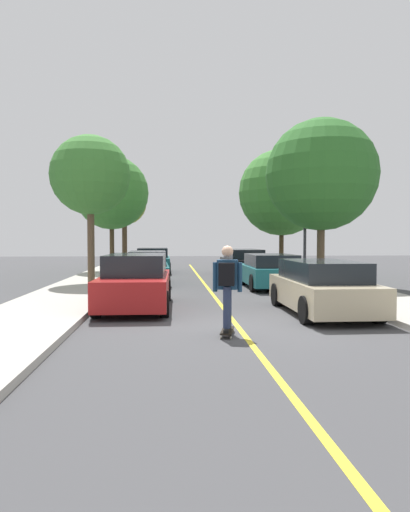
{
  "coord_description": "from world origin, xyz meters",
  "views": [
    {
      "loc": [
        -1.48,
        -9.75,
        1.91
      ],
      "look_at": [
        -0.1,
        7.9,
        1.24
      ],
      "focal_mm": 32.15,
      "sensor_mm": 36.0,
      "label": 1
    }
  ],
  "objects_px": {
    "parked_car_left_nearest": "(136,282)",
    "street_tree_right_nearest": "(321,175)",
    "skateboarder": "(227,282)",
    "parked_car_left_far": "(153,261)",
    "parked_car_right_far": "(243,262)",
    "parked_car_left_near": "(148,268)",
    "streetlamp": "(305,206)",
    "skateboard": "(227,331)",
    "street_tree_right_near": "(282,193)",
    "parked_car_right_nearest": "(322,287)",
    "parked_car_right_near": "(270,271)",
    "street_tree_left_near": "(112,193)",
    "street_tree_left_far": "(124,203)",
    "street_tree_left_nearest": "(90,176)"
  },
  "relations": [
    {
      "from": "street_tree_left_nearest",
      "to": "skateboarder",
      "type": "relative_size",
      "value": 3.53
    },
    {
      "from": "parked_car_left_far",
      "to": "street_tree_left_far",
      "type": "relative_size",
      "value": 0.7
    },
    {
      "from": "streetlamp",
      "to": "street_tree_left_far",
      "type": "bearing_deg",
      "value": 122.18
    },
    {
      "from": "street_tree_right_near",
      "to": "streetlamp",
      "type": "bearing_deg",
      "value": -94.58
    },
    {
      "from": "street_tree_left_nearest",
      "to": "skateboarder",
      "type": "xyz_separation_m",
      "value": [
        4.27,
        -9.79,
        -3.38
      ]
    },
    {
      "from": "street_tree_left_near",
      "to": "streetlamp",
      "type": "height_order",
      "value": "street_tree_left_near"
    },
    {
      "from": "parked_car_left_nearest",
      "to": "streetlamp",
      "type": "bearing_deg",
      "value": 42.62
    },
    {
      "from": "street_tree_right_nearest",
      "to": "skateboard",
      "type": "height_order",
      "value": "street_tree_right_nearest"
    },
    {
      "from": "street_tree_right_nearest",
      "to": "street_tree_right_near",
      "type": "distance_m",
      "value": 6.51
    },
    {
      "from": "street_tree_left_nearest",
      "to": "parked_car_right_far",
      "type": "bearing_deg",
      "value": 35.68
    },
    {
      "from": "street_tree_right_near",
      "to": "skateboard",
      "type": "distance_m",
      "value": 16.94
    },
    {
      "from": "skateboard",
      "to": "skateboarder",
      "type": "distance_m",
      "value": 0.96
    },
    {
      "from": "parked_car_left_far",
      "to": "parked_car_right_far",
      "type": "bearing_deg",
      "value": -23.25
    },
    {
      "from": "street_tree_left_far",
      "to": "parked_car_left_far",
      "type": "bearing_deg",
      "value": -71.91
    },
    {
      "from": "street_tree_left_far",
      "to": "skateboard",
      "type": "relative_size",
      "value": 6.72
    },
    {
      "from": "parked_car_left_far",
      "to": "street_tree_right_nearest",
      "type": "relative_size",
      "value": 0.62
    },
    {
      "from": "parked_car_left_nearest",
      "to": "street_tree_right_nearest",
      "type": "xyz_separation_m",
      "value": [
        7.01,
        5.4,
        3.73
      ]
    },
    {
      "from": "parked_car_right_nearest",
      "to": "skateboarder",
      "type": "distance_m",
      "value": 3.69
    },
    {
      "from": "street_tree_right_near",
      "to": "parked_car_right_nearest",
      "type": "bearing_deg",
      "value": -99.55
    },
    {
      "from": "streetlamp",
      "to": "skateboard",
      "type": "bearing_deg",
      "value": -114.75
    },
    {
      "from": "parked_car_left_near",
      "to": "parked_car_right_nearest",
      "type": "bearing_deg",
      "value": -59.53
    },
    {
      "from": "street_tree_left_nearest",
      "to": "parked_car_right_nearest",
      "type": "bearing_deg",
      "value": -46.34
    },
    {
      "from": "parked_car_left_far",
      "to": "street_tree_right_near",
      "type": "bearing_deg",
      "value": -9.98
    },
    {
      "from": "parked_car_right_near",
      "to": "skateboard",
      "type": "height_order",
      "value": "parked_car_right_near"
    },
    {
      "from": "parked_car_right_nearest",
      "to": "street_tree_left_far",
      "type": "distance_m",
      "value": 22.68
    },
    {
      "from": "parked_car_left_near",
      "to": "parked_car_right_far",
      "type": "distance_m",
      "value": 6.4
    },
    {
      "from": "parked_car_left_nearest",
      "to": "parked_car_right_nearest",
      "type": "height_order",
      "value": "parked_car_left_nearest"
    },
    {
      "from": "street_tree_left_near",
      "to": "street_tree_left_far",
      "type": "bearing_deg",
      "value": 90.0
    },
    {
      "from": "parked_car_right_nearest",
      "to": "streetlamp",
      "type": "relative_size",
      "value": 0.78
    },
    {
      "from": "parked_car_right_near",
      "to": "street_tree_right_nearest",
      "type": "xyz_separation_m",
      "value": [
        2.22,
        0.65,
        3.8
      ]
    },
    {
      "from": "parked_car_right_near",
      "to": "street_tree_right_near",
      "type": "relative_size",
      "value": 0.61
    },
    {
      "from": "parked_car_left_near",
      "to": "street_tree_left_near",
      "type": "relative_size",
      "value": 0.66
    },
    {
      "from": "parked_car_left_nearest",
      "to": "parked_car_left_far",
      "type": "relative_size",
      "value": 1.06
    },
    {
      "from": "parked_car_left_nearest",
      "to": "street_tree_left_near",
      "type": "xyz_separation_m",
      "value": [
        -2.22,
        12.79,
        3.69
      ]
    },
    {
      "from": "parked_car_left_near",
      "to": "parked_car_left_far",
      "type": "bearing_deg",
      "value": 90.0
    },
    {
      "from": "parked_car_right_nearest",
      "to": "parked_car_right_far",
      "type": "relative_size",
      "value": 0.94
    },
    {
      "from": "street_tree_left_near",
      "to": "parked_car_right_near",
      "type": "bearing_deg",
      "value": -48.89
    },
    {
      "from": "parked_car_right_near",
      "to": "street_tree_left_near",
      "type": "relative_size",
      "value": 0.64
    },
    {
      "from": "parked_car_left_near",
      "to": "street_tree_right_nearest",
      "type": "bearing_deg",
      "value": -11.63
    },
    {
      "from": "parked_car_left_far",
      "to": "street_tree_left_far",
      "type": "height_order",
      "value": "street_tree_left_far"
    },
    {
      "from": "parked_car_left_nearest",
      "to": "skateboarder",
      "type": "bearing_deg",
      "value": -61.25
    },
    {
      "from": "parked_car_left_near",
      "to": "parked_car_left_far",
      "type": "xyz_separation_m",
      "value": [
        0.0,
        6.3,
        -0.01
      ]
    },
    {
      "from": "skateboarder",
      "to": "parked_car_right_near",
      "type": "bearing_deg",
      "value": 72.12
    },
    {
      "from": "street_tree_left_far",
      "to": "parked_car_left_nearest",
      "type": "bearing_deg",
      "value": -83.64
    },
    {
      "from": "parked_car_left_near",
      "to": "street_tree_right_near",
      "type": "bearing_deg",
      "value": 35.82
    },
    {
      "from": "parked_car_left_near",
      "to": "skateboard",
      "type": "xyz_separation_m",
      "value": [
        2.06,
        -10.55,
        -0.59
      ]
    },
    {
      "from": "parked_car_left_near",
      "to": "streetlamp",
      "type": "xyz_separation_m",
      "value": [
        6.54,
        -0.83,
        2.58
      ]
    },
    {
      "from": "street_tree_right_nearest",
      "to": "parked_car_left_far",
      "type": "bearing_deg",
      "value": 132.18
    },
    {
      "from": "street_tree_left_near",
      "to": "street_tree_right_nearest",
      "type": "height_order",
      "value": "street_tree_right_nearest"
    },
    {
      "from": "street_tree_left_far",
      "to": "streetlamp",
      "type": "height_order",
      "value": "street_tree_left_far"
    }
  ]
}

